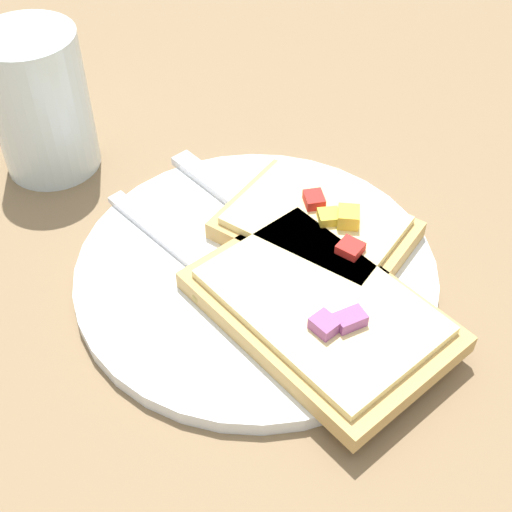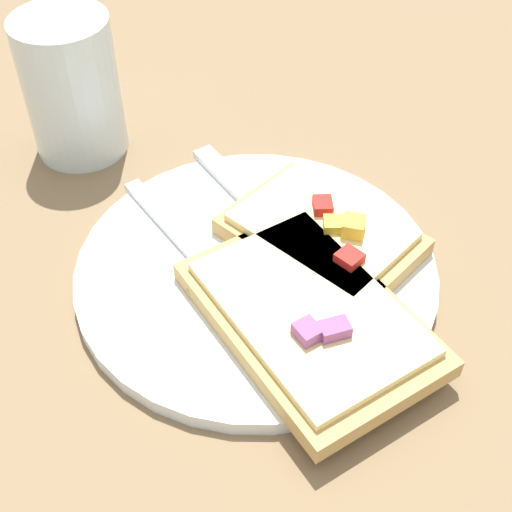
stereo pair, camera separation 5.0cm
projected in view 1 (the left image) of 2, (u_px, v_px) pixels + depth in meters
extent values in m
plane|color=#7F6647|center=(256.00, 277.00, 0.52)|extent=(4.00, 4.00, 0.00)
cylinder|color=white|center=(256.00, 271.00, 0.51)|extent=(0.26, 0.26, 0.01)
cube|color=silver|center=(168.00, 238.00, 0.53)|extent=(0.07, 0.12, 0.01)
cube|color=silver|center=(253.00, 307.00, 0.48)|extent=(0.05, 0.06, 0.01)
cube|color=silver|center=(283.00, 350.00, 0.45)|extent=(0.02, 0.03, 0.00)
cube|color=silver|center=(291.00, 344.00, 0.46)|extent=(0.02, 0.03, 0.00)
cube|color=silver|center=(299.00, 338.00, 0.46)|extent=(0.02, 0.03, 0.00)
cube|color=silver|center=(307.00, 332.00, 0.46)|extent=(0.02, 0.03, 0.00)
cube|color=silver|center=(208.00, 179.00, 0.57)|extent=(0.05, 0.07, 0.01)
cube|color=silver|center=(294.00, 244.00, 0.52)|extent=(0.07, 0.12, 0.00)
cube|color=tan|center=(320.00, 311.00, 0.47)|extent=(0.18, 0.20, 0.01)
cube|color=beige|center=(321.00, 301.00, 0.46)|extent=(0.16, 0.18, 0.01)
cube|color=#934C8E|center=(350.00, 319.00, 0.44)|extent=(0.02, 0.02, 0.01)
cube|color=#934C8E|center=(325.00, 325.00, 0.44)|extent=(0.02, 0.02, 0.01)
cube|color=tan|center=(315.00, 230.00, 0.52)|extent=(0.12, 0.15, 0.01)
cube|color=beige|center=(316.00, 220.00, 0.52)|extent=(0.11, 0.13, 0.01)
cube|color=yellow|center=(329.00, 217.00, 0.51)|extent=(0.02, 0.02, 0.01)
cube|color=red|center=(350.00, 248.00, 0.49)|extent=(0.02, 0.02, 0.01)
cube|color=yellow|center=(348.00, 217.00, 0.51)|extent=(0.02, 0.02, 0.01)
cube|color=red|center=(314.00, 199.00, 0.52)|extent=(0.02, 0.02, 0.01)
sphere|color=tan|center=(200.00, 296.00, 0.48)|extent=(0.01, 0.01, 0.01)
sphere|color=tan|center=(272.00, 199.00, 0.55)|extent=(0.01, 0.01, 0.01)
cylinder|color=silver|center=(40.00, 103.00, 0.57)|extent=(0.08, 0.08, 0.12)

